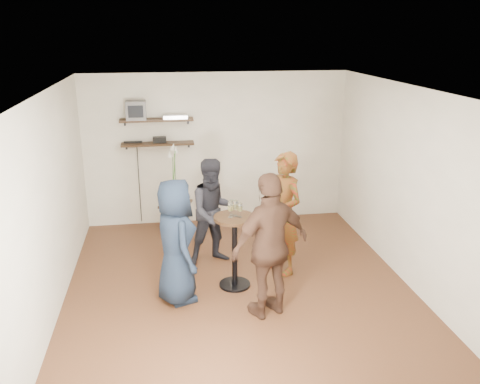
% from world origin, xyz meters
% --- Properties ---
extents(room, '(4.58, 5.08, 2.68)m').
position_xyz_m(room, '(0.00, 0.00, 1.30)').
color(room, '#452816').
rests_on(room, ground).
extents(shelf_upper, '(1.20, 0.25, 0.04)m').
position_xyz_m(shelf_upper, '(-1.00, 2.38, 1.85)').
color(shelf_upper, black).
rests_on(shelf_upper, room).
extents(shelf_lower, '(1.20, 0.25, 0.04)m').
position_xyz_m(shelf_lower, '(-1.00, 2.38, 1.45)').
color(shelf_lower, black).
rests_on(shelf_lower, room).
extents(crt_monitor, '(0.32, 0.30, 0.30)m').
position_xyz_m(crt_monitor, '(-1.32, 2.38, 2.02)').
color(crt_monitor, '#59595B').
rests_on(crt_monitor, shelf_upper).
extents(dvd_deck, '(0.40, 0.24, 0.06)m').
position_xyz_m(dvd_deck, '(-0.69, 2.38, 1.90)').
color(dvd_deck, silver).
rests_on(dvd_deck, shelf_upper).
extents(radio, '(0.22, 0.10, 0.10)m').
position_xyz_m(radio, '(-0.97, 2.38, 1.52)').
color(radio, black).
rests_on(radio, shelf_lower).
extents(power_strip, '(0.30, 0.05, 0.03)m').
position_xyz_m(power_strip, '(-1.41, 2.42, 1.48)').
color(power_strip, black).
rests_on(power_strip, shelf_lower).
extents(side_table, '(0.58, 0.58, 0.55)m').
position_xyz_m(side_table, '(-0.76, 1.91, 0.46)').
color(side_table, black).
rests_on(side_table, room).
extents(vase_lilies, '(0.20, 0.20, 1.03)m').
position_xyz_m(vase_lilies, '(-0.76, 1.91, 0.88)').
color(vase_lilies, silver).
rests_on(vase_lilies, side_table).
extents(drinks_table, '(0.54, 0.54, 0.99)m').
position_xyz_m(drinks_table, '(-0.05, -0.00, 0.64)').
color(drinks_table, black).
rests_on(drinks_table, room).
extents(wine_glass_fl, '(0.07, 0.07, 0.20)m').
position_xyz_m(wine_glass_fl, '(-0.10, -0.03, 1.13)').
color(wine_glass_fl, silver).
rests_on(wine_glass_fl, drinks_table).
extents(wine_glass_fr, '(0.06, 0.06, 0.19)m').
position_xyz_m(wine_glass_fr, '(0.02, -0.04, 1.12)').
color(wine_glass_fr, silver).
rests_on(wine_glass_fr, drinks_table).
extents(wine_glass_bl, '(0.07, 0.07, 0.20)m').
position_xyz_m(wine_glass_bl, '(-0.08, 0.06, 1.12)').
color(wine_glass_bl, silver).
rests_on(wine_glass_bl, drinks_table).
extents(wine_glass_br, '(0.07, 0.07, 0.21)m').
position_xyz_m(wine_glass_br, '(-0.03, 0.01, 1.13)').
color(wine_glass_br, silver).
rests_on(wine_glass_br, drinks_table).
extents(person_plaid, '(0.64, 0.74, 1.72)m').
position_xyz_m(person_plaid, '(0.68, 0.33, 0.86)').
color(person_plaid, '#A11712').
rests_on(person_plaid, room).
extents(person_dark, '(0.87, 0.75, 1.56)m').
position_xyz_m(person_dark, '(-0.23, 0.78, 0.78)').
color(person_dark, black).
rests_on(person_dark, room).
extents(person_navy, '(0.71, 0.89, 1.59)m').
position_xyz_m(person_navy, '(-0.82, -0.24, 0.79)').
color(person_navy, '#151E2F').
rests_on(person_navy, room).
extents(person_brown, '(1.12, 0.80, 1.76)m').
position_xyz_m(person_brown, '(0.27, -0.74, 0.88)').
color(person_brown, '#3F261B').
rests_on(person_brown, room).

